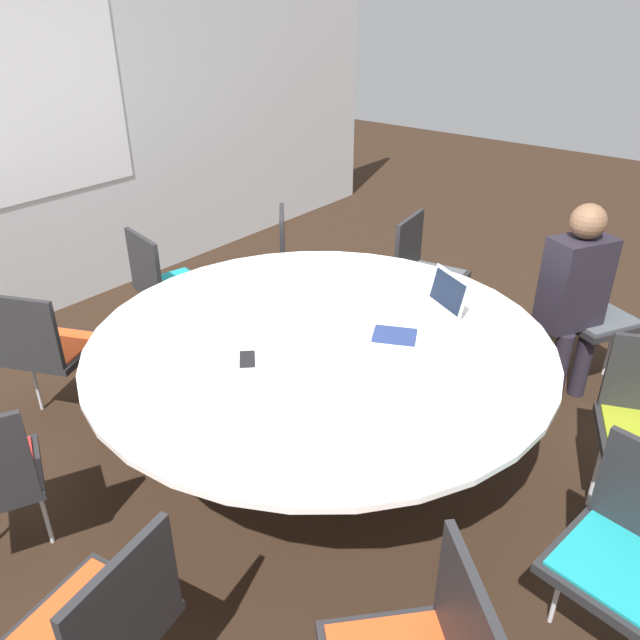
{
  "coord_description": "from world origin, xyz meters",
  "views": [
    {
      "loc": [
        -2.08,
        -1.67,
        2.28
      ],
      "look_at": [
        0.0,
        0.0,
        0.84
      ],
      "focal_mm": 35.0,
      "sensor_mm": 36.0,
      "label": 1
    }
  ],
  "objects_px": {
    "chair_6": "(101,624)",
    "handbag": "(249,297)",
    "cell_phone": "(247,359)",
    "chair_4": "(44,344)",
    "spiral_notebook": "(395,335)",
    "chair_3": "(165,280)",
    "person_0": "(576,288)",
    "chair_2": "(300,257)",
    "laptop": "(437,304)",
    "chair_8": "(632,547)",
    "chair_0": "(590,304)",
    "chair_1": "(424,267)"
  },
  "relations": [
    {
      "from": "chair_6",
      "to": "handbag",
      "type": "distance_m",
      "value": 3.11
    },
    {
      "from": "handbag",
      "to": "cell_phone",
      "type": "bearing_deg",
      "value": -134.84
    },
    {
      "from": "chair_4",
      "to": "spiral_notebook",
      "type": "xyz_separation_m",
      "value": [
        0.96,
        -1.67,
        0.23
      ]
    },
    {
      "from": "chair_3",
      "to": "person_0",
      "type": "relative_size",
      "value": 0.71
    },
    {
      "from": "chair_2",
      "to": "laptop",
      "type": "distance_m",
      "value": 1.52
    },
    {
      "from": "chair_6",
      "to": "chair_4",
      "type": "bearing_deg",
      "value": 54.7
    },
    {
      "from": "chair_6",
      "to": "cell_phone",
      "type": "distance_m",
      "value": 1.27
    },
    {
      "from": "chair_8",
      "to": "laptop",
      "type": "height_order",
      "value": "laptop"
    },
    {
      "from": "spiral_notebook",
      "to": "cell_phone",
      "type": "distance_m",
      "value": 0.74
    },
    {
      "from": "chair_0",
      "to": "chair_6",
      "type": "bearing_deg",
      "value": 19.77
    },
    {
      "from": "chair_0",
      "to": "handbag",
      "type": "relative_size",
      "value": 2.41
    },
    {
      "from": "chair_3",
      "to": "chair_0",
      "type": "bearing_deg",
      "value": 42.76
    },
    {
      "from": "person_0",
      "to": "chair_3",
      "type": "bearing_deg",
      "value": -35.06
    },
    {
      "from": "chair_1",
      "to": "chair_4",
      "type": "xyz_separation_m",
      "value": [
        -2.26,
        1.1,
        0.0
      ]
    },
    {
      "from": "chair_0",
      "to": "chair_2",
      "type": "height_order",
      "value": "same"
    },
    {
      "from": "person_0",
      "to": "chair_0",
      "type": "bearing_deg",
      "value": -160.92
    },
    {
      "from": "chair_1",
      "to": "chair_4",
      "type": "relative_size",
      "value": 1.0
    },
    {
      "from": "chair_3",
      "to": "handbag",
      "type": "bearing_deg",
      "value": 96.37
    },
    {
      "from": "chair_2",
      "to": "spiral_notebook",
      "type": "relative_size",
      "value": 3.41
    },
    {
      "from": "chair_1",
      "to": "person_0",
      "type": "distance_m",
      "value": 1.09
    },
    {
      "from": "chair_1",
      "to": "handbag",
      "type": "distance_m",
      "value": 1.37
    },
    {
      "from": "chair_8",
      "to": "chair_6",
      "type": "bearing_deg",
      "value": 57.1
    },
    {
      "from": "chair_2",
      "to": "person_0",
      "type": "height_order",
      "value": "person_0"
    },
    {
      "from": "cell_phone",
      "to": "chair_1",
      "type": "bearing_deg",
      "value": 4.67
    },
    {
      "from": "chair_1",
      "to": "chair_8",
      "type": "xyz_separation_m",
      "value": [
        -1.71,
        -1.85,
        0.0
      ]
    },
    {
      "from": "cell_phone",
      "to": "person_0",
      "type": "bearing_deg",
      "value": -26.89
    },
    {
      "from": "chair_0",
      "to": "person_0",
      "type": "height_order",
      "value": "person_0"
    },
    {
      "from": "spiral_notebook",
      "to": "chair_4",
      "type": "bearing_deg",
      "value": 119.81
    },
    {
      "from": "chair_2",
      "to": "chair_4",
      "type": "distance_m",
      "value": 1.87
    },
    {
      "from": "chair_0",
      "to": "laptop",
      "type": "relative_size",
      "value": 2.32
    },
    {
      "from": "chair_1",
      "to": "chair_3",
      "type": "height_order",
      "value": "same"
    },
    {
      "from": "chair_3",
      "to": "laptop",
      "type": "distance_m",
      "value": 1.91
    },
    {
      "from": "chair_8",
      "to": "handbag",
      "type": "height_order",
      "value": "chair_8"
    },
    {
      "from": "chair_6",
      "to": "cell_phone",
      "type": "relative_size",
      "value": 5.85
    },
    {
      "from": "chair_2",
      "to": "chair_8",
      "type": "height_order",
      "value": "same"
    },
    {
      "from": "chair_0",
      "to": "laptop",
      "type": "distance_m",
      "value": 1.22
    },
    {
      "from": "chair_6",
      "to": "laptop",
      "type": "height_order",
      "value": "laptop"
    },
    {
      "from": "chair_3",
      "to": "person_0",
      "type": "distance_m",
      "value": 2.61
    },
    {
      "from": "spiral_notebook",
      "to": "handbag",
      "type": "relative_size",
      "value": 0.71
    },
    {
      "from": "chair_2",
      "to": "laptop",
      "type": "relative_size",
      "value": 2.32
    },
    {
      "from": "chair_6",
      "to": "chair_8",
      "type": "distance_m",
      "value": 1.81
    },
    {
      "from": "person_0",
      "to": "chair_1",
      "type": "bearing_deg",
      "value": -67.95
    },
    {
      "from": "cell_phone",
      "to": "spiral_notebook",
      "type": "bearing_deg",
      "value": -34.51
    },
    {
      "from": "chair_0",
      "to": "chair_4",
      "type": "height_order",
      "value": "same"
    },
    {
      "from": "laptop",
      "to": "cell_phone",
      "type": "bearing_deg",
      "value": -87.03
    },
    {
      "from": "chair_1",
      "to": "spiral_notebook",
      "type": "distance_m",
      "value": 1.44
    },
    {
      "from": "chair_2",
      "to": "chair_4",
      "type": "relative_size",
      "value": 1.0
    },
    {
      "from": "chair_0",
      "to": "chair_6",
      "type": "relative_size",
      "value": 1.0
    },
    {
      "from": "chair_0",
      "to": "chair_1",
      "type": "distance_m",
      "value": 1.12
    },
    {
      "from": "chair_8",
      "to": "handbag",
      "type": "distance_m",
      "value": 3.26
    }
  ]
}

